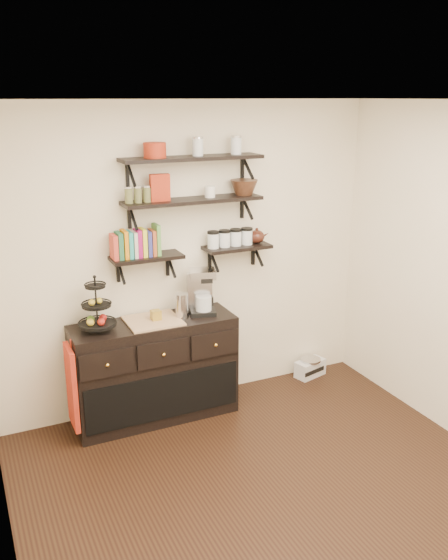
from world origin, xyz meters
The scene contains 21 objects.
floor centered at (0.00, 0.00, 0.00)m, with size 3.50×3.50×0.00m, color black.
ceiling centered at (0.00, 0.00, 2.70)m, with size 3.50×3.50×0.02m, color white.
back_wall centered at (0.00, 1.75, 1.35)m, with size 3.50×0.02×2.70m, color white.
shelf_top centered at (0.00, 1.62, 2.23)m, with size 1.20×0.27×0.23m.
shelf_mid centered at (0.00, 1.62, 1.88)m, with size 1.20×0.27×0.23m.
shelf_low_left centered at (-0.42, 1.63, 1.43)m, with size 0.60×0.25×0.23m.
shelf_low_right centered at (0.42, 1.63, 1.43)m, with size 0.60×0.25×0.23m.
cookbooks centered at (-0.51, 1.63, 1.56)m, with size 0.36×0.15×0.26m.
glass_canisters centered at (0.36, 1.63, 1.51)m, with size 0.43×0.10×0.13m.
sideboard centered at (-0.42, 1.51, 0.45)m, with size 1.40×0.50×0.92m.
fruit_stand centered at (-0.89, 1.52, 1.05)m, with size 0.30×0.30×0.45m.
candle centered at (-0.39, 1.51, 0.96)m, with size 0.08×0.08×0.08m, color olive.
coffee_maker centered at (0.04, 1.54, 1.09)m, with size 0.26×0.26×0.40m.
thermal_carafe centered at (-0.16, 1.49, 1.01)m, with size 0.11×0.11×0.22m, color silver.
apron centered at (-1.15, 1.41, 0.49)m, with size 0.04×0.29×0.69m, color #AF2612.
radio centered at (1.25, 1.62, 0.09)m, with size 0.34×0.26×0.19m.
recipe_box centered at (-0.29, 1.61, 2.01)m, with size 0.16×0.06×0.22m, color #A02812.
walnut_bowl centered at (0.48, 1.61, 1.96)m, with size 0.24×0.24×0.13m, color black, non-canonical shape.
ramekins centered at (0.16, 1.61, 1.95)m, with size 0.09×0.09×0.10m, color white.
teapot centered at (0.62, 1.63, 1.52)m, with size 0.19×0.14×0.14m, color #381811, non-canonical shape.
red_pot centered at (-0.32, 1.61, 2.31)m, with size 0.18×0.18×0.12m, color #A02812.
Camera 1 is at (-1.84, -2.97, 2.72)m, focal length 38.00 mm.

